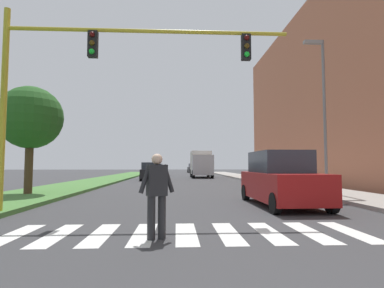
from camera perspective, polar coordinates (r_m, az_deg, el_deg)
ground_plane at (r=28.47m, az=-2.52°, el=-6.86°), size 140.00×140.00×0.00m
crosswalk at (r=6.81m, az=-1.11°, el=-16.31°), size 7.65×2.20×0.01m
median_strip at (r=27.29m, az=-17.20°, el=-6.66°), size 3.78×64.00×0.15m
tree_mid at (r=16.21m, az=-27.88°, el=4.29°), size 2.92×2.92×4.99m
sidewalk_right at (r=27.58m, az=13.48°, el=-6.70°), size 3.00×64.00×0.15m
traffic_light_gantry at (r=9.92m, az=-18.36°, el=13.17°), size 8.59×0.30×6.00m
street_lamp_right at (r=16.44m, az=23.13°, el=7.38°), size 1.02×0.24×7.50m
pedestrian_performer at (r=6.21m, az=-6.58°, el=-8.81°), size 0.72×0.37×1.69m
suv_crossing at (r=11.66m, az=16.21°, el=-6.39°), size 2.02×4.62×1.97m
sedan_midblock at (r=29.95m, az=-7.87°, el=-5.17°), size 2.11×4.60×1.70m
sedan_distant at (r=43.35m, az=-6.58°, el=-4.83°), size 1.93×4.31×1.62m
sedan_far_horizon at (r=56.77m, az=0.23°, el=-4.59°), size 2.09×4.19×1.72m
truck_box_delivery at (r=36.23m, az=1.71°, el=-3.65°), size 2.40×6.20×3.10m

